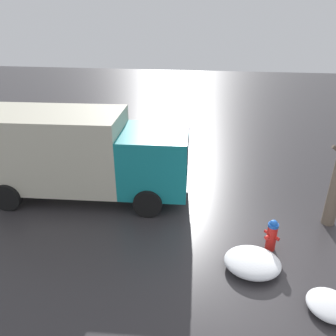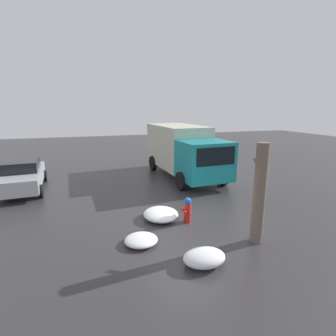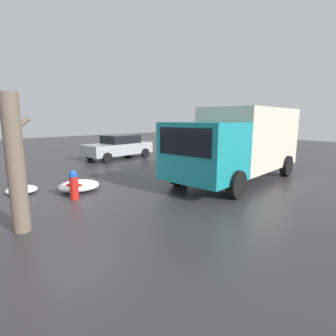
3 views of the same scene
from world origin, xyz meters
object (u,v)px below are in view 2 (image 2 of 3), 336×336
at_px(pedestrian, 185,171).
at_px(tree_trunk, 259,194).
at_px(parked_car, 21,175).
at_px(fire_hydrant, 187,210).
at_px(delivery_truck, 183,149).

bearing_deg(pedestrian, tree_trunk, 101.76).
xyz_separation_m(tree_trunk, parked_car, (7.80, 7.78, -0.76)).
relative_size(pedestrian, parked_car, 0.38).
bearing_deg(pedestrian, parked_car, -6.26).
relative_size(fire_hydrant, delivery_truck, 0.13).
bearing_deg(parked_car, tree_trunk, 131.57).
height_order(fire_hydrant, tree_trunk, tree_trunk).
xyz_separation_m(fire_hydrant, parked_car, (5.89, 6.31, 0.29)).
bearing_deg(tree_trunk, pedestrian, 1.39).
bearing_deg(pedestrian, fire_hydrant, 79.94).
bearing_deg(fire_hydrant, parked_car, 4.71).
height_order(tree_trunk, pedestrian, tree_trunk).
bearing_deg(pedestrian, delivery_truck, -98.27).
bearing_deg(tree_trunk, parked_car, 44.95).
relative_size(tree_trunk, parked_car, 0.68).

